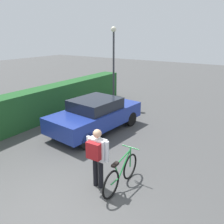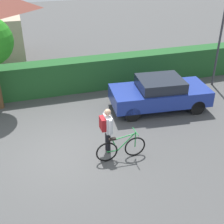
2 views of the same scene
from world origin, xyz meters
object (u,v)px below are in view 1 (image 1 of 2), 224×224
at_px(bicycle, 121,174).
at_px(person_rider, 97,154).
at_px(street_lamp, 114,56).
at_px(parked_car_near, 96,114).

xyz_separation_m(bicycle, person_rider, (-0.33, 0.51, 0.58)).
bearing_deg(person_rider, street_lamp, 29.83).
bearing_deg(bicycle, street_lamp, 34.51).
relative_size(person_rider, street_lamp, 0.39).
xyz_separation_m(person_rider, street_lamp, (6.48, 3.71, 1.72)).
distance_m(bicycle, person_rider, 0.84).
relative_size(parked_car_near, street_lamp, 1.00).
relative_size(bicycle, street_lamp, 0.40).
height_order(person_rider, street_lamp, street_lamp).
distance_m(person_rider, street_lamp, 7.66).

